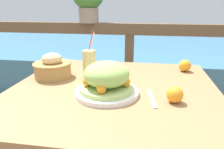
# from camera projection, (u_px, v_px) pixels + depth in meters

# --- Properties ---
(patio_table) EXTENTS (0.98, 0.96, 0.72)m
(patio_table) POSITION_uv_depth(u_px,v_px,m) (114.00, 105.00, 1.07)
(patio_table) COLOR #997047
(patio_table) RESTS_ON ground_plane
(railing_fence) EXTENTS (2.80, 0.08, 0.95)m
(railing_fence) POSITION_uv_depth(u_px,v_px,m) (129.00, 51.00, 1.82)
(railing_fence) COLOR brown
(railing_fence) RESTS_ON ground_plane
(sea_backdrop) EXTENTS (12.00, 4.00, 0.46)m
(sea_backdrop) POSITION_uv_depth(u_px,v_px,m) (140.00, 50.00, 4.32)
(sea_backdrop) COLOR teal
(sea_backdrop) RESTS_ON ground_plane
(salad_plate) EXTENTS (0.28, 0.28, 0.15)m
(salad_plate) POSITION_uv_depth(u_px,v_px,m) (107.00, 81.00, 0.94)
(salad_plate) COLOR white
(salad_plate) RESTS_ON patio_table
(drink_glass) EXTENTS (0.07, 0.07, 0.25)m
(drink_glass) POSITION_uv_depth(u_px,v_px,m) (89.00, 64.00, 1.17)
(drink_glass) COLOR #DBCC7F
(drink_glass) RESTS_ON patio_table
(bread_basket) EXTENTS (0.21, 0.21, 0.13)m
(bread_basket) POSITION_uv_depth(u_px,v_px,m) (53.00, 67.00, 1.18)
(bread_basket) COLOR #AD7F47
(bread_basket) RESTS_ON patio_table
(fork) EXTENTS (0.04, 0.18, 0.00)m
(fork) POSITION_uv_depth(u_px,v_px,m) (152.00, 99.00, 0.91)
(fork) COLOR silver
(fork) RESTS_ON patio_table
(orange_near_basket) EXTENTS (0.07, 0.07, 0.07)m
(orange_near_basket) POSITION_uv_depth(u_px,v_px,m) (175.00, 95.00, 0.88)
(orange_near_basket) COLOR orange
(orange_near_basket) RESTS_ON patio_table
(orange_near_glass) EXTENTS (0.07, 0.07, 0.07)m
(orange_near_glass) POSITION_uv_depth(u_px,v_px,m) (185.00, 66.00, 1.28)
(orange_near_glass) COLOR orange
(orange_near_glass) RESTS_ON patio_table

